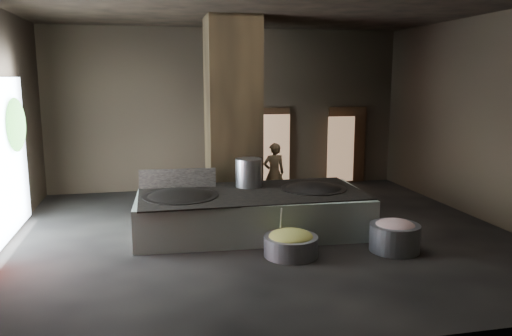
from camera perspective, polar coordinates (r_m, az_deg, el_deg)
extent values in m
cube|color=black|center=(10.33, 0.84, -7.70)|extent=(10.00, 9.00, 0.10)
cube|color=black|center=(9.93, 0.92, 18.45)|extent=(10.00, 9.00, 0.10)
cube|color=black|center=(14.33, -3.24, 6.70)|extent=(10.00, 0.10, 4.50)
cube|color=black|center=(5.56, 11.45, 0.89)|extent=(10.00, 0.10, 4.50)
cube|color=black|center=(12.05, 25.08, 5.09)|extent=(0.10, 9.00, 4.50)
cube|color=black|center=(11.67, -2.67, 5.90)|extent=(1.20, 1.20, 4.50)
cube|color=silver|center=(10.34, -0.52, -5.07)|extent=(4.75, 2.46, 0.81)
cube|color=black|center=(10.23, -0.52, -2.84)|extent=(4.54, 2.18, 0.03)
ellipsoid|color=black|center=(10.02, -8.63, -3.63)|extent=(1.46, 1.46, 0.40)
cylinder|color=black|center=(10.00, -8.64, -3.24)|extent=(1.49, 1.49, 0.05)
ellipsoid|color=black|center=(10.64, 6.57, -2.76)|extent=(1.36, 1.36, 0.38)
cylinder|color=black|center=(10.63, 6.58, -2.39)|extent=(1.39, 1.39, 0.05)
cylinder|color=#9FA2A7|center=(10.71, -0.85, -0.54)|extent=(0.56, 0.56, 0.61)
cube|color=black|center=(10.74, -8.94, -1.17)|extent=(1.61, 0.14, 0.40)
imported|color=olive|center=(12.57, 2.07, -0.59)|extent=(0.58, 0.40, 1.54)
cylinder|color=slate|center=(9.03, 4.00, -8.87)|extent=(1.18, 1.18, 0.36)
ellipsoid|color=#7CA24E|center=(8.98, 4.01, -7.84)|extent=(0.80, 0.80, 0.24)
cylinder|color=#9FA2A7|center=(9.02, 2.84, -6.41)|extent=(0.10, 0.38, 0.69)
cylinder|color=slate|center=(9.58, 15.56, -7.67)|extent=(1.11, 1.11, 0.50)
ellipsoid|color=#B7706D|center=(9.52, 15.62, -6.52)|extent=(0.75, 0.75, 0.29)
cube|color=black|center=(14.58, 1.54, 2.23)|extent=(1.18, 0.08, 2.38)
cube|color=#8C6647|center=(14.54, 2.15, 2.01)|extent=(0.89, 0.04, 2.10)
cube|color=black|center=(15.32, 10.30, 2.46)|extent=(1.18, 0.08, 2.38)
cube|color=#8C6647|center=(15.02, 9.65, 2.14)|extent=(0.82, 0.04, 1.94)
ellipsoid|color=#194714|center=(11.23, -25.74, 4.47)|extent=(0.28, 1.10, 1.10)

